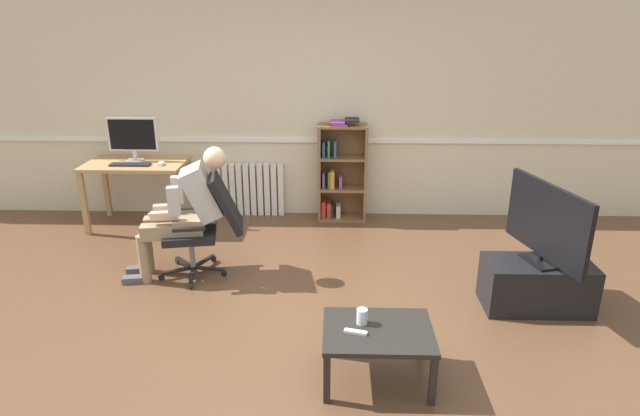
{
  "coord_description": "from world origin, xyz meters",
  "views": [
    {
      "loc": [
        0.28,
        -3.58,
        2.3
      ],
      "look_at": [
        0.15,
        0.85,
        0.7
      ],
      "focal_mm": 29.94,
      "sensor_mm": 36.0,
      "label": 1
    }
  ],
  "objects_px": {
    "tv_stand": "(537,285)",
    "coffee_table": "(378,336)",
    "computer_mouse": "(161,164)",
    "person_seated": "(185,209)",
    "spare_remote": "(356,332)",
    "office_chair": "(207,221)",
    "computer_desk": "(137,172)",
    "drinking_glass": "(362,316)",
    "bookshelf": "(340,174)",
    "keyboard": "(130,165)",
    "imac_monitor": "(133,136)",
    "tv_screen": "(546,223)",
    "radiator": "(250,189)"
  },
  "relations": [
    {
      "from": "tv_stand",
      "to": "coffee_table",
      "type": "relative_size",
      "value": 1.2
    },
    {
      "from": "computer_mouse",
      "to": "person_seated",
      "type": "relative_size",
      "value": 0.08
    },
    {
      "from": "computer_mouse",
      "to": "spare_remote",
      "type": "xyz_separation_m",
      "value": [
        2.06,
        -2.66,
        -0.38
      ]
    },
    {
      "from": "office_chair",
      "to": "coffee_table",
      "type": "relative_size",
      "value": 1.35
    },
    {
      "from": "person_seated",
      "to": "tv_stand",
      "type": "distance_m",
      "value": 3.11
    },
    {
      "from": "computer_desk",
      "to": "drinking_glass",
      "type": "distance_m",
      "value": 3.61
    },
    {
      "from": "bookshelf",
      "to": "office_chair",
      "type": "relative_size",
      "value": 1.25
    },
    {
      "from": "keyboard",
      "to": "person_seated",
      "type": "bearing_deg",
      "value": -50.89
    },
    {
      "from": "computer_desk",
      "to": "imac_monitor",
      "type": "bearing_deg",
      "value": 111.09
    },
    {
      "from": "keyboard",
      "to": "office_chair",
      "type": "xyz_separation_m",
      "value": [
        1.07,
        -1.06,
        -0.24
      ]
    },
    {
      "from": "tv_stand",
      "to": "tv_screen",
      "type": "xyz_separation_m",
      "value": [
        0.0,
        0.0,
        0.55
      ]
    },
    {
      "from": "tv_screen",
      "to": "coffee_table",
      "type": "relative_size",
      "value": 1.36
    },
    {
      "from": "coffee_table",
      "to": "drinking_glass",
      "type": "bearing_deg",
      "value": 146.35
    },
    {
      "from": "imac_monitor",
      "to": "coffee_table",
      "type": "xyz_separation_m",
      "value": [
        2.56,
        -2.81,
        -0.71
      ]
    },
    {
      "from": "computer_desk",
      "to": "person_seated",
      "type": "distance_m",
      "value": 1.52
    },
    {
      "from": "computer_mouse",
      "to": "drinking_glass",
      "type": "height_order",
      "value": "computer_mouse"
    },
    {
      "from": "person_seated",
      "to": "tv_screen",
      "type": "distance_m",
      "value": 3.08
    },
    {
      "from": "radiator",
      "to": "coffee_table",
      "type": "height_order",
      "value": "radiator"
    },
    {
      "from": "bookshelf",
      "to": "tv_stand",
      "type": "distance_m",
      "value": 2.63
    },
    {
      "from": "computer_mouse",
      "to": "radiator",
      "type": "bearing_deg",
      "value": 29.92
    },
    {
      "from": "computer_desk",
      "to": "drinking_glass",
      "type": "height_order",
      "value": "computer_desk"
    },
    {
      "from": "office_chair",
      "to": "tv_stand",
      "type": "relative_size",
      "value": 1.13
    },
    {
      "from": "tv_screen",
      "to": "coffee_table",
      "type": "xyz_separation_m",
      "value": [
        -1.39,
        -0.98,
        -0.43
      ]
    },
    {
      "from": "office_chair",
      "to": "tv_stand",
      "type": "bearing_deg",
      "value": 69.19
    },
    {
      "from": "office_chair",
      "to": "imac_monitor",
      "type": "bearing_deg",
      "value": -149.54
    },
    {
      "from": "coffee_table",
      "to": "drinking_glass",
      "type": "distance_m",
      "value": 0.16
    },
    {
      "from": "computer_mouse",
      "to": "office_chair",
      "type": "bearing_deg",
      "value": -55.77
    },
    {
      "from": "spare_remote",
      "to": "coffee_table",
      "type": "bearing_deg",
      "value": -57.38
    },
    {
      "from": "computer_mouse",
      "to": "tv_stand",
      "type": "relative_size",
      "value": 0.12
    },
    {
      "from": "tv_screen",
      "to": "spare_remote",
      "type": "height_order",
      "value": "tv_screen"
    },
    {
      "from": "office_chair",
      "to": "drinking_glass",
      "type": "relative_size",
      "value": 9.16
    },
    {
      "from": "keyboard",
      "to": "tv_screen",
      "type": "height_order",
      "value": "tv_screen"
    },
    {
      "from": "drinking_glass",
      "to": "spare_remote",
      "type": "relative_size",
      "value": 0.71
    },
    {
      "from": "bookshelf",
      "to": "spare_remote",
      "type": "distance_m",
      "value": 3.07
    },
    {
      "from": "tv_stand",
      "to": "keyboard",
      "type": "bearing_deg",
      "value": 157.7
    },
    {
      "from": "computer_desk",
      "to": "office_chair",
      "type": "relative_size",
      "value": 1.14
    },
    {
      "from": "tv_stand",
      "to": "spare_remote",
      "type": "height_order",
      "value": "tv_stand"
    },
    {
      "from": "tv_screen",
      "to": "spare_remote",
      "type": "xyz_separation_m",
      "value": [
        -1.54,
        -1.03,
        -0.37
      ]
    },
    {
      "from": "spare_remote",
      "to": "tv_stand",
      "type": "bearing_deg",
      "value": -41.51
    },
    {
      "from": "radiator",
      "to": "office_chair",
      "type": "height_order",
      "value": "office_chair"
    },
    {
      "from": "imac_monitor",
      "to": "tv_stand",
      "type": "xyz_separation_m",
      "value": [
        3.95,
        -1.83,
        -0.83
      ]
    },
    {
      "from": "spare_remote",
      "to": "person_seated",
      "type": "bearing_deg",
      "value": 58.94
    },
    {
      "from": "computer_desk",
      "to": "bookshelf",
      "type": "xyz_separation_m",
      "value": [
        2.29,
        0.29,
        -0.09
      ]
    },
    {
      "from": "keyboard",
      "to": "computer_mouse",
      "type": "height_order",
      "value": "computer_mouse"
    },
    {
      "from": "imac_monitor",
      "to": "bookshelf",
      "type": "xyz_separation_m",
      "value": [
        2.32,
        0.21,
        -0.48
      ]
    },
    {
      "from": "bookshelf",
      "to": "radiator",
      "type": "bearing_deg",
      "value": 174.79
    },
    {
      "from": "bookshelf",
      "to": "spare_remote",
      "type": "bearing_deg",
      "value": -88.37
    },
    {
      "from": "radiator",
      "to": "coffee_table",
      "type": "relative_size",
      "value": 1.14
    },
    {
      "from": "bookshelf",
      "to": "office_chair",
      "type": "distance_m",
      "value": 1.94
    },
    {
      "from": "office_chair",
      "to": "spare_remote",
      "type": "height_order",
      "value": "office_chair"
    }
  ]
}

